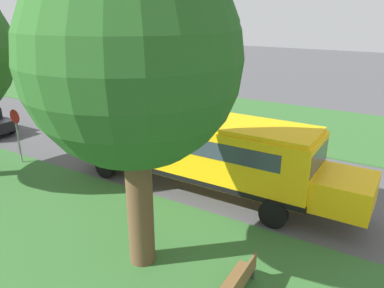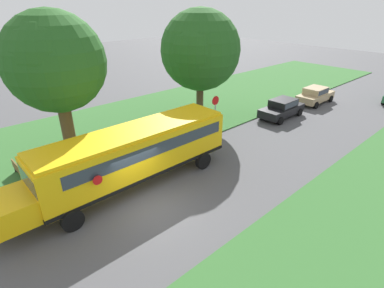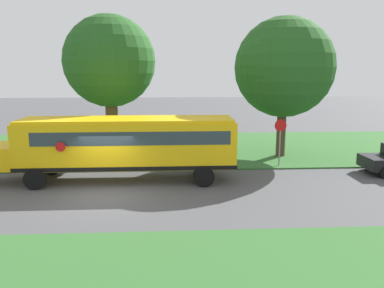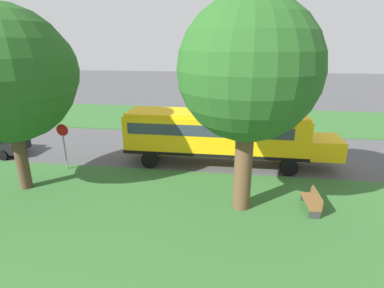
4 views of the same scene
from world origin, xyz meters
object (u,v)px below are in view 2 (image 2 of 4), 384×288
(car_tan_middle, at_px, (315,94))
(oak_tree_beside_bus, at_px, (53,61))
(park_bench, at_px, (21,170))
(school_bus, at_px, (132,153))
(car_black_nearest, at_px, (282,107))
(stop_sign, at_px, (215,109))
(oak_tree_roadside_mid, at_px, (200,50))

(car_tan_middle, relative_size, oak_tree_beside_bus, 0.50)
(oak_tree_beside_bus, bearing_deg, park_bench, -89.12)
(school_bus, relative_size, car_black_nearest, 2.82)
(school_bus, xyz_separation_m, stop_sign, (-2.25, 8.61, -0.19))
(car_black_nearest, xyz_separation_m, oak_tree_beside_bus, (-4.54, -16.37, 5.19))
(school_bus, distance_m, car_tan_middle, 20.78)
(car_tan_middle, bearing_deg, oak_tree_roadside_mid, -109.74)
(oak_tree_roadside_mid, xyz_separation_m, stop_sign, (2.35, -0.57, -3.92))
(oak_tree_roadside_mid, distance_m, stop_sign, 4.61)
(car_black_nearest, height_order, oak_tree_roadside_mid, oak_tree_roadside_mid)
(park_bench, bearing_deg, oak_tree_roadside_mid, 88.54)
(oak_tree_beside_bus, height_order, oak_tree_roadside_mid, oak_tree_beside_bus)
(oak_tree_beside_bus, bearing_deg, school_bus, 15.64)
(school_bus, relative_size, car_tan_middle, 2.82)
(oak_tree_beside_bus, relative_size, park_bench, 5.44)
(car_tan_middle, distance_m, park_bench, 25.46)
(car_black_nearest, distance_m, oak_tree_beside_bus, 17.76)
(school_bus, bearing_deg, stop_sign, 104.66)
(car_black_nearest, bearing_deg, stop_sign, -105.80)
(oak_tree_beside_bus, height_order, park_bench, oak_tree_beside_bus)
(school_bus, bearing_deg, park_bench, -138.93)
(car_black_nearest, bearing_deg, car_tan_middle, 90.00)
(oak_tree_roadside_mid, bearing_deg, car_black_nearest, 54.37)
(car_tan_middle, bearing_deg, oak_tree_beside_bus, -101.58)
(car_tan_middle, xyz_separation_m, stop_sign, (-1.80, -12.13, 0.86))
(school_bus, xyz_separation_m, park_bench, (-4.95, -4.31, -1.45))
(school_bus, height_order, oak_tree_beside_bus, oak_tree_beside_bus)
(car_black_nearest, xyz_separation_m, car_tan_middle, (0.00, 5.77, 0.00))
(school_bus, height_order, car_black_nearest, school_bus)
(car_tan_middle, distance_m, oak_tree_beside_bus, 23.19)
(car_black_nearest, distance_m, park_bench, 19.80)
(car_tan_middle, height_order, stop_sign, stop_sign)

